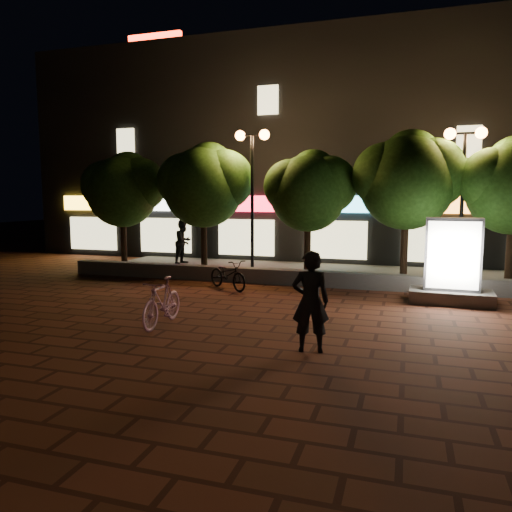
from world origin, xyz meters
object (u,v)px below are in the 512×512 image
at_px(tree_right, 409,177).
at_px(street_lamp_left, 252,165).
at_px(ad_kiosk, 452,269).
at_px(scooter_pink, 162,302).
at_px(tree_left, 205,182).
at_px(tree_far_left, 124,187).
at_px(scooter_parked, 228,274).
at_px(tree_mid, 310,188).
at_px(rider, 310,301).
at_px(pedestrian, 184,242).
at_px(street_lamp_right, 464,165).

distance_m(tree_right, street_lamp_left, 5.38).
height_order(ad_kiosk, scooter_pink, ad_kiosk).
distance_m(tree_left, scooter_pink, 8.16).
bearing_deg(tree_far_left, scooter_parked, -27.40).
relative_size(tree_mid, ad_kiosk, 1.91).
height_order(tree_far_left, scooter_pink, tree_far_left).
distance_m(rider, scooter_parked, 6.50).
xyz_separation_m(rider, pedestrian, (-7.38, 9.80, 0.05)).
bearing_deg(tree_mid, scooter_parked, -125.74).
xyz_separation_m(tree_left, street_lamp_right, (8.95, -0.26, 0.45)).
bearing_deg(scooter_pink, street_lamp_left, 89.61).
relative_size(tree_mid, scooter_parked, 2.48).
distance_m(tree_far_left, street_lamp_left, 5.50).
bearing_deg(tree_mid, street_lamp_left, -172.69).
relative_size(tree_left, tree_right, 0.97).
bearing_deg(street_lamp_right, tree_right, 170.90).
bearing_deg(tree_far_left, rider, -41.78).
xyz_separation_m(tree_mid, street_lamp_left, (-2.05, -0.26, 0.81)).
bearing_deg(street_lamp_left, ad_kiosk, -21.87).
bearing_deg(pedestrian, street_lamp_right, -89.82).
bearing_deg(street_lamp_left, scooter_pink, -88.97).
height_order(ad_kiosk, rider, ad_kiosk).
bearing_deg(scooter_parked, tree_left, 67.86).
xyz_separation_m(street_lamp_right, scooter_pink, (-6.87, -7.08, -3.35)).
bearing_deg(pedestrian, tree_mid, -95.67).
height_order(tree_mid, street_lamp_left, street_lamp_left).
relative_size(tree_far_left, tree_mid, 1.03).
distance_m(tree_right, ad_kiosk, 4.10).
bearing_deg(tree_far_left, street_lamp_right, -1.21).
xyz_separation_m(tree_mid, street_lamp_right, (4.95, -0.26, 0.68)).
bearing_deg(tree_left, tree_mid, -0.00).
height_order(tree_left, street_lamp_right, street_lamp_right).
xyz_separation_m(tree_right, ad_kiosk, (1.23, -2.91, -2.62)).
height_order(street_lamp_right, scooter_pink, street_lamp_right).
xyz_separation_m(scooter_pink, scooter_parked, (-0.11, 4.51, -0.07)).
height_order(tree_left, street_lamp_left, street_lamp_left).
bearing_deg(tree_far_left, pedestrian, 42.88).
height_order(tree_far_left, street_lamp_left, street_lamp_left).
bearing_deg(pedestrian, street_lamp_left, -107.02).
distance_m(street_lamp_left, pedestrian, 5.13).
relative_size(tree_mid, tree_right, 0.89).
distance_m(street_lamp_right, pedestrian, 11.23).
bearing_deg(street_lamp_left, pedestrian, 152.72).
bearing_deg(tree_mid, ad_kiosk, -32.66).
bearing_deg(street_lamp_right, tree_left, 178.32).
height_order(street_lamp_left, scooter_parked, street_lamp_left).
relative_size(tree_far_left, tree_left, 0.95).
xyz_separation_m(tree_far_left, street_lamp_left, (5.45, -0.26, 0.74)).
xyz_separation_m(ad_kiosk, scooter_pink, (-6.46, -4.44, -0.40)).
height_order(tree_left, tree_mid, tree_left).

